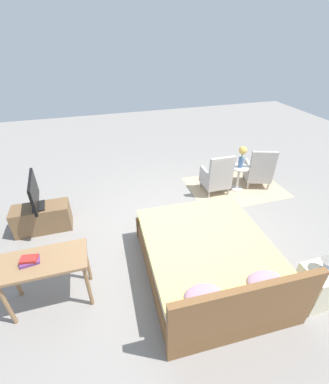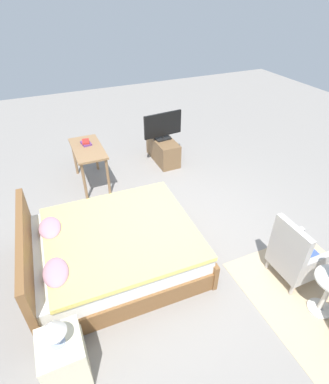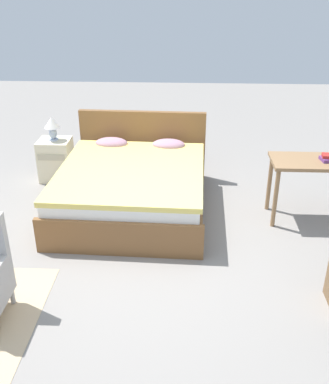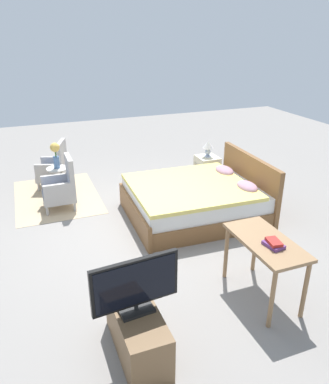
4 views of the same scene
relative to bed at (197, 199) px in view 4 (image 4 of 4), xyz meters
The scene contains 13 objects.
ground_plane 1.09m from the bed, 80.32° to the right, with size 16.00×16.00×0.00m, color gray.
floor_rug 2.71m from the bed, 127.95° to the right, with size 2.10×1.50×0.01m.
bed is the anchor object (origin of this frame).
armchair_by_window_left 3.00m from the bed, 136.41° to the right, with size 0.69×0.69×0.92m.
armchair_by_window_right 2.35m from the bed, 118.50° to the right, with size 0.54×0.54×0.92m.
side_table 2.64m from the bed, 128.87° to the right, with size 0.40×0.40×0.56m.
flower_vase 2.70m from the bed, 128.87° to the right, with size 0.17×0.17×0.48m.
nightstand 1.43m from the bed, 146.14° to the left, with size 0.44×0.41×0.59m.
table_lamp 1.52m from the bed, 146.12° to the left, with size 0.22×0.22×0.33m.
tv_stand 3.02m from the bed, 36.37° to the right, with size 0.96×0.40×0.49m.
tv_flatscreen 3.06m from the bed, 36.35° to the right, with size 0.23×0.84×0.56m.
vanity_desk 2.19m from the bed, ahead, with size 1.04×0.52×0.76m.
book_stack 2.35m from the bed, ahead, with size 0.24×0.18×0.07m.
Camera 4 is at (4.92, -1.50, 2.91)m, focal length 35.00 mm.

